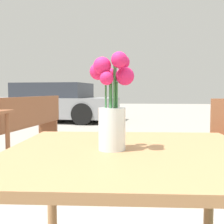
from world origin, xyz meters
name	(u,v)px	position (x,y,z in m)	size (l,w,h in m)	color
table_front	(131,172)	(0.00, 0.00, 0.62)	(1.01, 0.98, 0.70)	#9E7047
flower_vase	(112,108)	(-0.07, -0.01, 0.86)	(0.17, 0.14, 0.37)	silver
bench_far	(27,123)	(-1.60, 2.73, 0.47)	(0.51, 1.94, 0.85)	brown
parked_car	(54,103)	(-2.73, 7.41, 0.57)	(4.00, 2.13, 1.18)	gray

